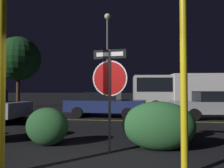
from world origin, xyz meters
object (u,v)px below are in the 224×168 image
Objects in this scene: stop_sign at (110,80)px; yellow_pole_right at (184,79)px; hedge_bush_2 at (47,126)px; delivery_truck at (180,90)px; hedge_bush_3 at (159,126)px; tree_1 at (19,59)px; passing_car_3 at (216,105)px; yellow_pole_left at (1,73)px; street_lamp at (108,48)px; passing_car_2 at (105,104)px.

stop_sign is 0.73× the size of yellow_pole_right.
hedge_bush_2 is (-1.78, 0.49, -1.23)m from stop_sign.
delivery_truck is (5.26, 10.18, 1.00)m from hedge_bush_2.
hedge_bush_3 is 0.29× the size of tree_1.
passing_car_3 is 16.16m from tree_1.
yellow_pole_left is 10.69m from passing_car_3.
passing_car_3 is 8.21m from street_lamp.
hedge_bush_2 is 11.50m from delivery_truck.
hedge_bush_2 is at bearing -56.39° from tree_1.
stop_sign is 0.69× the size of yellow_pole_left.
delivery_truck is at bearing 80.44° from yellow_pole_right.
passing_car_3 is at bearing -29.36° from street_lamp.
tree_1 is (-11.12, 12.38, 3.68)m from hedge_bush_3.
stop_sign is 2.22m from hedge_bush_2.
street_lamp is (-5.13, -0.20, 3.07)m from delivery_truck.
yellow_pole_right reaches higher than hedge_bush_3.
stop_sign is 1.90m from yellow_pole_right.
street_lamp is (0.13, 9.98, 4.07)m from hedge_bush_2.
street_lamp is at bearing 87.48° from delivery_truck.
passing_car_3 is at bearing 94.00° from passing_car_2.
tree_1 reaches higher than passing_car_3.
stop_sign is 0.51× the size of passing_car_3.
passing_car_3 is 4.02m from delivery_truck.
passing_car_3 is at bearing -21.89° from tree_1.
yellow_pole_left is 0.78× the size of passing_car_2.
hedge_bush_3 is 7.39m from passing_car_3.
yellow_pole_right is at bearing -27.24° from hedge_bush_2.
stop_sign is 0.54× the size of passing_car_2.
yellow_pole_left is 0.58× the size of tree_1.
yellow_pole_left is at bearing -90.36° from street_lamp.
stop_sign reaches higher than passing_car_3.
tree_1 reaches higher than passing_car_2.
yellow_pole_left is at bearing -172.93° from yellow_pole_right.
delivery_truck is (2.31, 10.26, 0.91)m from hedge_bush_3.
tree_1 is (-9.95, 12.79, 2.54)m from stop_sign.
hedge_bush_2 is at bearing -49.99° from passing_car_3.
hedge_bush_3 is 0.39× the size of passing_car_2.
hedge_bush_2 is 10.78m from street_lamp.
stop_sign is 8.41m from passing_car_3.
passing_car_2 is (-2.41, 6.61, 0.10)m from hedge_bush_3.
yellow_pole_right is 0.69× the size of passing_car_3.
delivery_truck is at bearing 77.31° from hedge_bush_3.
hedge_bush_2 is 9.11m from passing_car_3.
stop_sign is at bearing 141.37° from yellow_pole_right.
street_lamp reaches higher than stop_sign.
passing_car_3 is at bearing -167.16° from delivery_truck.
passing_car_3 is (6.45, 6.43, 0.21)m from hedge_bush_2.
tree_1 reaches higher than stop_sign.
yellow_pole_right reaches higher than hedge_bush_2.
stop_sign reaches higher than passing_car_2.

